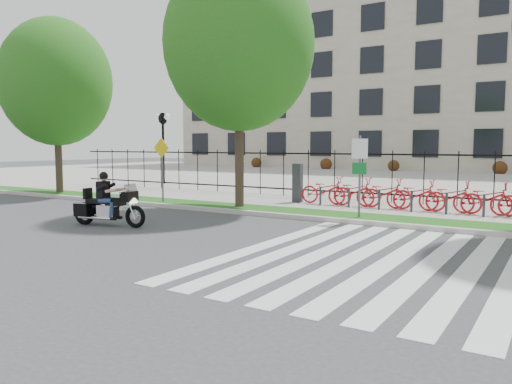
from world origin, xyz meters
The scene contains 15 objects.
ground centered at (0.00, 0.00, 0.00)m, with size 120.00×120.00×0.00m, color #38383A.
curb centered at (0.00, 4.10, 0.07)m, with size 60.00×0.20×0.15m, color #B3B0A8.
grass_verge centered at (0.00, 4.95, 0.07)m, with size 60.00×1.50×0.15m, color #154711.
sidewalk centered at (0.00, 7.45, 0.07)m, with size 60.00×3.50×0.15m, color #A19F97.
plaza centered at (0.00, 25.00, 0.05)m, with size 80.00×34.00×0.10m, color #A19F97.
crosswalk_stripes centered at (4.83, 0.00, 0.01)m, with size 5.70×8.00×0.01m, color silver, non-canonical shape.
iron_fence centered at (0.00, 9.20, 1.15)m, with size 30.00×0.06×2.00m, color black, non-canonical shape.
office_building centered at (0.00, 44.92, 9.97)m, with size 60.00×21.90×20.15m.
lamp_post_left centered at (-12.00, 12.00, 3.21)m, with size 1.06×0.70×4.25m.
street_tree_0 centered at (-12.07, 4.95, 5.24)m, with size 5.08×5.08×8.02m.
street_tree_1 centered at (-1.87, 4.95, 5.90)m, with size 5.33×5.33×8.82m.
bike_share_station centered at (3.77, 7.20, 0.68)m, with size 8.98×0.89×1.50m.
sign_pole_regulatory centered at (2.79, 4.58, 1.74)m, with size 0.50×0.09×2.50m.
sign_pole_warning centered at (-5.26, 4.58, 1.74)m, with size 0.78×0.09×2.49m.
motorcycle_rider centered at (-3.15, 0.01, 0.64)m, with size 2.46×0.95×1.91m.
Camera 1 is at (8.16, -9.93, 2.35)m, focal length 35.00 mm.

